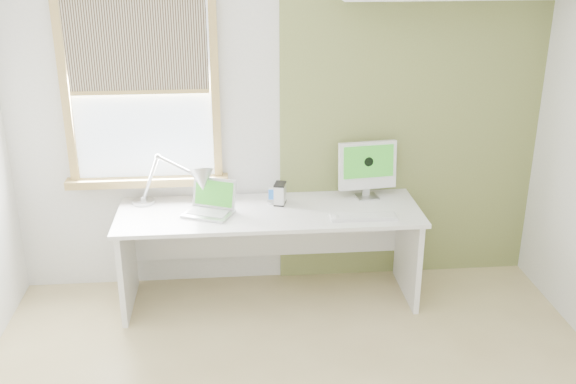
{
  "coord_description": "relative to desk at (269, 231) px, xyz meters",
  "views": [
    {
      "loc": [
        -0.36,
        -3.05,
        2.61
      ],
      "look_at": [
        0.0,
        1.05,
        1.0
      ],
      "focal_mm": 41.44,
      "sensor_mm": 36.0,
      "label": 1
    }
  ],
  "objects": [
    {
      "name": "phone_dock",
      "position": [
        0.02,
        0.07,
        0.23
      ],
      "size": [
        0.07,
        0.07,
        0.13
      ],
      "color": "#B6B9BB",
      "rests_on": "desk"
    },
    {
      "name": "external_drive",
      "position": [
        0.09,
        0.06,
        0.28
      ],
      "size": [
        0.11,
        0.14,
        0.16
      ],
      "color": "#B6B9BB",
      "rests_on": "desk"
    },
    {
      "name": "window",
      "position": [
        -0.89,
        0.27,
        1.01
      ],
      "size": [
        1.2,
        0.14,
        1.42
      ],
      "color": "#AB8A46",
      "rests_on": "room"
    },
    {
      "name": "keyboard",
      "position": [
        0.66,
        -0.26,
        0.21
      ],
      "size": [
        0.47,
        0.14,
        0.02
      ],
      "color": "white",
      "rests_on": "desk"
    },
    {
      "name": "desk_lamp",
      "position": [
        -0.56,
        0.02,
        0.4
      ],
      "size": [
        0.66,
        0.4,
        0.4
      ],
      "color": "#B6B9BB",
      "rests_on": "desk"
    },
    {
      "name": "mouse",
      "position": [
        0.46,
        -0.26,
        0.21
      ],
      "size": [
        0.06,
        0.1,
        0.03
      ],
      "primitive_type": "ellipsoid",
      "rotation": [
        0.0,
        0.0,
        -0.1
      ],
      "color": "white",
      "rests_on": "desk"
    },
    {
      "name": "desk",
      "position": [
        0.0,
        0.0,
        0.0
      ],
      "size": [
        2.2,
        0.7,
        0.73
      ],
      "color": "white",
      "rests_on": "room"
    },
    {
      "name": "laptop",
      "position": [
        -0.42,
        -0.06,
        0.25
      ],
      "size": [
        0.41,
        0.38,
        0.23
      ],
      "color": "#B6B9BB",
      "rests_on": "desk"
    },
    {
      "name": "room",
      "position": [
        0.11,
        -1.44,
        0.77
      ],
      "size": [
        4.04,
        3.54,
        2.64
      ],
      "color": "tan",
      "rests_on": "ground"
    },
    {
      "name": "imac",
      "position": [
        0.75,
        0.15,
        0.44
      ],
      "size": [
        0.45,
        0.17,
        0.43
      ],
      "color": "#B6B9BB",
      "rests_on": "desk"
    },
    {
      "name": "accent_wall",
      "position": [
        1.11,
        0.3,
        0.77
      ],
      "size": [
        2.0,
        0.02,
        2.6
      ],
      "primitive_type": "cube",
      "color": "olive",
      "rests_on": "room"
    }
  ]
}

